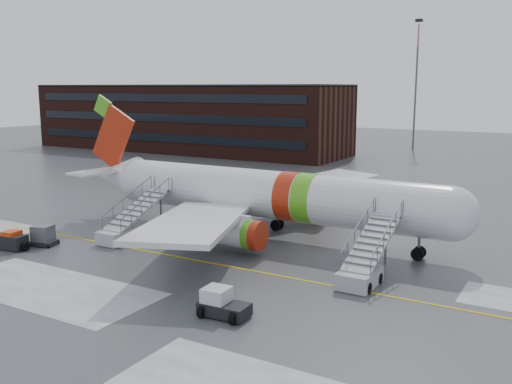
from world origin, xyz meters
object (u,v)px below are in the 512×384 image
Objects in this scene: airstair_aft at (126,227)px; uld_container at (43,236)px; baggage_tractor at (12,241)px; airstair_fwd at (364,266)px; airliner at (258,194)px; pushback_tug at (222,304)px.

airstair_aft is 3.48× the size of uld_container.
baggage_tractor is at bearing -132.09° from airstair_aft.
baggage_tractor is (-25.06, -6.16, -0.47)m from airstair_fwd.
airliner is 16.86m from uld_container.
airstair_fwd reaches higher than pushback_tug.
airliner is at bearing 42.68° from baggage_tractor.
uld_container is at bearing -136.26° from airstair_aft.
airstair_fwd is at bearing 10.10° from uld_container.
airliner reaches higher than airstair_aft.
airliner is at bearing 113.42° from pushback_tug.
airstair_fwd reaches higher than baggage_tractor.
baggage_tractor is at bearing -120.29° from uld_container.
airstair_fwd is 9.93m from pushback_tug.
airstair_fwd is 19.49m from airstair_aft.
airstair_fwd reaches higher than uld_container.
baggage_tractor is (-13.77, -12.70, -2.82)m from airliner.
airstair_aft is 2.85× the size of pushback_tug.
pushback_tug reaches higher than baggage_tractor.
airstair_aft is at bearing 47.91° from baggage_tractor.
airstair_fwd is 24.33m from uld_container.
baggage_tractor is at bearing -166.18° from airstair_fwd.
pushback_tug is at bearing -7.25° from baggage_tractor.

